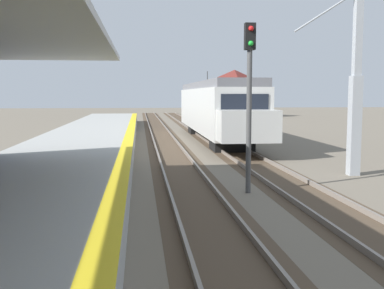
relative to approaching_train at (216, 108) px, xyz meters
The scene contains 7 objects.
station_platform 18.32m from the approaching_train, 115.33° to the right, with size 5.00×80.00×0.91m.
track_pair_nearest_platform 13.11m from the approaching_train, 105.26° to the right, with size 2.34×120.00×0.16m.
track_pair_middle 12.66m from the approaching_train, 90.02° to the right, with size 2.34×120.00×0.16m.
approaching_train is the anchor object (origin of this frame).
rail_signal_post 16.77m from the approaching_train, 95.71° to the right, with size 0.32×0.34×5.20m.
catenary_pylon_far_side 14.24m from the approaching_train, 78.85° to the right, with size 5.00×0.40×7.50m.
distant_trackside_house 34.31m from the approaching_train, 76.57° to the left, with size 6.60×5.28×6.40m.
Camera 1 is at (0.29, 1.52, 3.06)m, focal length 44.42 mm.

